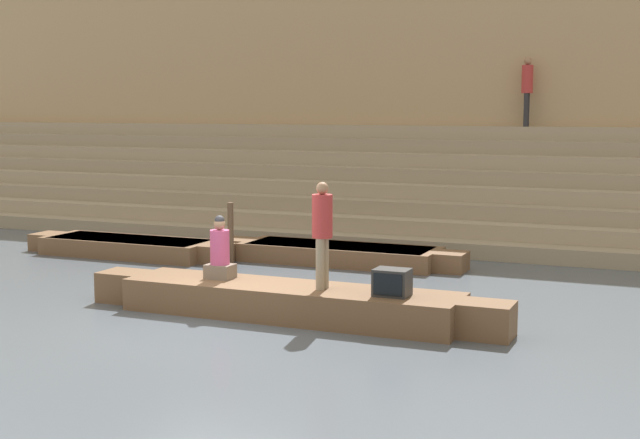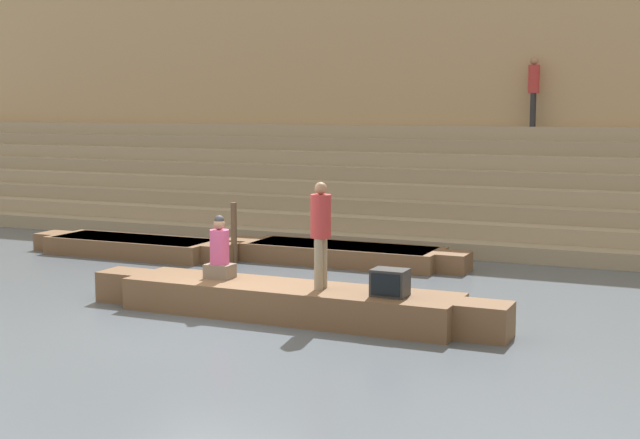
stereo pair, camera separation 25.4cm
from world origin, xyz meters
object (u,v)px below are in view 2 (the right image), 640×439
person_rowing (220,253)px  mooring_post (234,233)px  tv_set (390,283)px  moored_boat_distant (342,254)px  rowboat_main (289,300)px  person_standing (321,227)px  moored_boat_shore (133,246)px  person_on_steps (534,86)px

person_rowing → mooring_post: (-1.96, 3.92, -0.29)m
person_rowing → mooring_post: size_ratio=0.81×
tv_set → mooring_post: 6.45m
tv_set → moored_boat_distant: (-2.82, 4.96, -0.50)m
rowboat_main → mooring_post: 5.19m
mooring_post → person_standing: bearing=-46.7°
moored_boat_shore → mooring_post: size_ratio=3.94×
rowboat_main → moored_boat_shore: 6.97m
tv_set → moored_boat_shore: (-7.47, 4.01, -0.50)m
person_standing → tv_set: 1.37m
moored_boat_distant → person_standing: bearing=-71.3°
moored_boat_shore → moored_boat_distant: size_ratio=0.93×
person_standing → moored_boat_distant: 5.32m
moored_boat_shore → moored_boat_distant: (4.65, 0.95, 0.00)m
rowboat_main → moored_boat_shore: (-5.77, 3.91, -0.06)m
rowboat_main → person_standing: person_standing is taller
moored_boat_shore → mooring_post: (2.51, 0.11, 0.43)m
moored_boat_distant → person_on_steps: bearing=66.4°
moored_boat_shore → moored_boat_distant: 4.75m
mooring_post → person_on_steps: (4.85, 7.11, 3.18)m
person_standing → rowboat_main: bearing=-169.7°
person_standing → tv_set: bearing=10.0°
person_standing → moored_boat_shore: (-6.33, 3.94, -1.25)m
rowboat_main → tv_set: 1.77m
moored_boat_distant → moored_boat_shore: bearing=-168.7°
moored_boat_distant → person_on_steps: (2.71, 6.27, 3.61)m
person_on_steps → tv_set: bearing=-24.8°
rowboat_main → moored_boat_distant: (-1.11, 4.86, -0.06)m
moored_boat_distant → person_rowing: bearing=-92.4°
tv_set → moored_boat_shore: bearing=150.8°
rowboat_main → moored_boat_shore: bearing=143.6°
tv_set → mooring_post: (-4.96, 4.12, -0.07)m
moored_boat_shore → person_on_steps: size_ratio=2.82×
person_rowing → moored_boat_distant: (0.18, 4.76, -0.72)m
person_rowing → tv_set: bearing=11.3°
rowboat_main → person_on_steps: size_ratio=3.90×
person_standing → person_rowing: 1.93m
moored_boat_shore → person_on_steps: (7.36, 7.22, 3.61)m
person_rowing → person_on_steps: bearing=90.4°
rowboat_main → mooring_post: size_ratio=5.44×
person_rowing → tv_set: size_ratio=1.99×
tv_set → moored_boat_distant: size_ratio=0.10×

